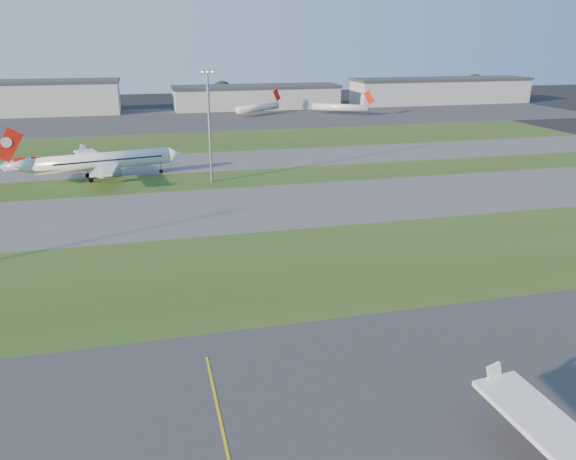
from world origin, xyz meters
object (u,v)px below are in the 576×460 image
object	(u,v)px
light_mast_centre	(209,119)
mini_jet_near	(258,108)
airliner_taxiing	(102,161)
mini_jet_far	(341,107)

from	to	relation	value
light_mast_centre	mini_jet_near	bearing A→B (deg)	73.63
airliner_taxiing	mini_jet_near	size ratio (longest dim) A/B	1.62
mini_jet_near	mini_jet_far	size ratio (longest dim) A/B	0.98
airliner_taxiing	mini_jet_near	bearing A→B (deg)	-130.17
airliner_taxiing	light_mast_centre	distance (m)	29.05
mini_jet_near	mini_jet_far	distance (m)	37.27
light_mast_centre	mini_jet_far	bearing A→B (deg)	57.56
light_mast_centre	airliner_taxiing	bearing A→B (deg)	158.51
airliner_taxiing	mini_jet_far	bearing A→B (deg)	-144.78
airliner_taxiing	light_mast_centre	xyz separation A→B (m)	(25.21, -9.92, 10.49)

